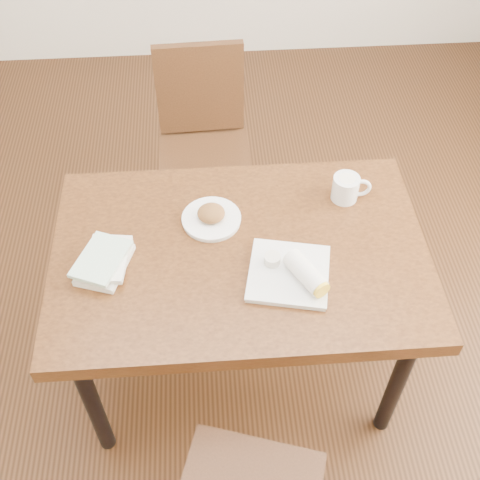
{
  "coord_description": "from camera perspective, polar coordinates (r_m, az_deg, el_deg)",
  "views": [
    {
      "loc": [
        -0.1,
        -1.34,
        2.33
      ],
      "look_at": [
        0.0,
        0.0,
        0.8
      ],
      "focal_mm": 45.0,
      "sensor_mm": 36.0,
      "label": 1
    }
  ],
  "objects": [
    {
      "name": "coffee_mug",
      "position": [
        2.25,
        10.09,
        4.91
      ],
      "size": [
        0.15,
        0.1,
        0.1
      ],
      "color": "white",
      "rests_on": "table"
    },
    {
      "name": "plate_burrito",
      "position": [
        1.99,
        5.13,
        -3.14
      ],
      "size": [
        0.31,
        0.31,
        0.09
      ],
      "color": "white",
      "rests_on": "table"
    },
    {
      "name": "room_walls",
      "position": [
        1.52,
        0.0,
        21.22
      ],
      "size": [
        4.02,
        5.02,
        2.8
      ],
      "color": "silver",
      "rests_on": "ground"
    },
    {
      "name": "plate_scone",
      "position": [
        2.16,
        -2.73,
        2.2
      ],
      "size": [
        0.21,
        0.21,
        0.07
      ],
      "color": "white",
      "rests_on": "table"
    },
    {
      "name": "table",
      "position": [
        2.14,
        0.0,
        -2.27
      ],
      "size": [
        1.3,
        0.86,
        0.75
      ],
      "color": "brown",
      "rests_on": "ground"
    },
    {
      "name": "chair_far",
      "position": [
        2.86,
        -3.49,
        9.9
      ],
      "size": [
        0.44,
        0.44,
        0.95
      ],
      "color": "#472914",
      "rests_on": "ground"
    },
    {
      "name": "book_stack",
      "position": [
        2.06,
        -12.72,
        -1.97
      ],
      "size": [
        0.21,
        0.24,
        0.05
      ],
      "color": "white",
      "rests_on": "table"
    },
    {
      "name": "ground",
      "position": [
        2.7,
        0.0,
        -11.38
      ],
      "size": [
        4.0,
        5.0,
        0.01
      ],
      "primitive_type": "cube",
      "color": "#472814",
      "rests_on": "ground"
    }
  ]
}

